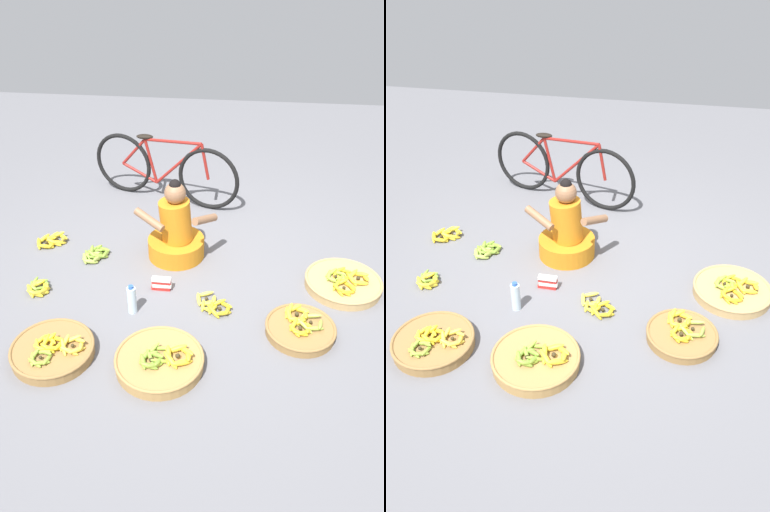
% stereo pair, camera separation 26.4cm
% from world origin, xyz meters
% --- Properties ---
extents(ground_plane, '(10.00, 10.00, 0.00)m').
position_xyz_m(ground_plane, '(0.00, 0.00, 0.00)').
color(ground_plane, slate).
extents(vendor_woman_front, '(0.74, 0.52, 0.78)m').
position_xyz_m(vendor_woman_front, '(-0.20, 0.30, 0.25)').
color(vendor_woman_front, orange).
rests_on(vendor_woman_front, ground).
extents(bicycle_leaning, '(1.64, 0.54, 0.73)m').
position_xyz_m(bicycle_leaning, '(-0.48, 1.38, 0.36)').
color(bicycle_leaning, black).
rests_on(bicycle_leaning, ground).
extents(banana_basket_near_bicycle, '(0.63, 0.63, 0.17)m').
position_xyz_m(banana_basket_near_bicycle, '(-0.13, -1.08, 0.06)').
color(banana_basket_near_bicycle, '#A87F47').
rests_on(banana_basket_near_bicycle, ground).
extents(banana_basket_mid_left, '(0.54, 0.54, 0.15)m').
position_xyz_m(banana_basket_mid_left, '(0.88, -0.63, 0.05)').
color(banana_basket_mid_left, olive).
rests_on(banana_basket_mid_left, ground).
extents(banana_basket_back_left, '(0.61, 0.61, 0.16)m').
position_xyz_m(banana_basket_back_left, '(-0.91, -1.07, 0.05)').
color(banana_basket_back_left, olive).
rests_on(banana_basket_back_left, ground).
extents(banana_basket_mid_right, '(0.65, 0.65, 0.15)m').
position_xyz_m(banana_basket_mid_right, '(1.28, -0.02, 0.05)').
color(banana_basket_mid_right, tan).
rests_on(banana_basket_mid_right, ground).
extents(loose_bananas_near_vendor, '(0.26, 0.30, 0.10)m').
position_xyz_m(loose_bananas_near_vendor, '(-0.95, 0.18, 0.03)').
color(loose_bananas_near_vendor, olive).
rests_on(loose_bananas_near_vendor, ground).
extents(loose_bananas_back_right, '(0.32, 0.32, 0.08)m').
position_xyz_m(loose_bananas_back_right, '(0.20, -0.41, 0.03)').
color(loose_bananas_back_right, yellow).
rests_on(loose_bananas_back_right, ground).
extents(loose_bananas_front_right, '(0.31, 0.30, 0.10)m').
position_xyz_m(loose_bananas_front_right, '(-1.42, 0.36, 0.03)').
color(loose_bananas_front_right, yellow).
rests_on(loose_bananas_front_right, ground).
extents(loose_bananas_front_center, '(0.23, 0.27, 0.09)m').
position_xyz_m(loose_bananas_front_center, '(-1.29, -0.36, 0.03)').
color(loose_bananas_front_center, olive).
rests_on(loose_bananas_front_center, ground).
extents(water_bottle, '(0.07, 0.07, 0.26)m').
position_xyz_m(water_bottle, '(-0.44, -0.53, 0.12)').
color(water_bottle, silver).
rests_on(water_bottle, ground).
extents(packet_carton_stack, '(0.17, 0.06, 0.12)m').
position_xyz_m(packet_carton_stack, '(-0.26, -0.22, 0.06)').
color(packet_carton_stack, red).
rests_on(packet_carton_stack, ground).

